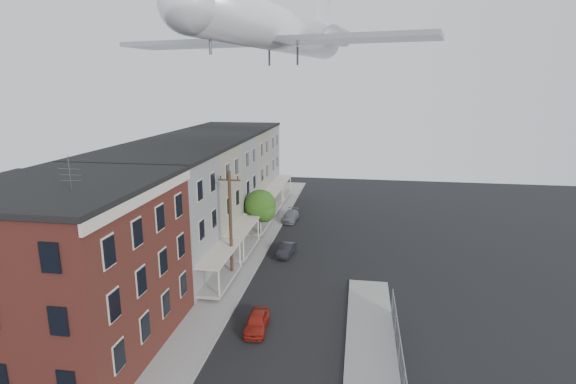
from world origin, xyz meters
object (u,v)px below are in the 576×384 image
Objects in this scene: car_mid at (286,250)px; airplane at (281,30)px; street_tree at (261,207)px; car_near at (257,322)px; car_far at (290,216)px; utility_pole at (231,224)px.

airplane is (-0.82, 2.40, 19.75)m from car_mid.
street_tree reaches higher than car_mid.
car_far is at bearing 90.56° from car_near.
car_far reaches higher than car_mid.
car_mid is at bearing 87.95° from car_near.
street_tree is at bearing -103.39° from car_far.
street_tree is 1.53× the size of car_near.
street_tree reaches higher than car_near.
airplane is at bearing -83.98° from car_far.
car_far is (-1.51, 24.11, -0.00)m from car_near.
car_near is (3.47, -17.39, -2.87)m from street_tree.
street_tree is 1.57× the size of car_mid.
car_near is 0.86× the size of car_far.
street_tree is 7.57m from car_far.
car_near is at bearing -83.53° from car_far.
car_far is at bearing 93.13° from airplane.
airplane reaches higher than car_near.
car_near is 24.15m from car_far.
utility_pole is 2.65× the size of car_near.
car_far is 21.47m from airplane.
car_near reaches higher than car_far.
utility_pole reaches higher than car_far.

